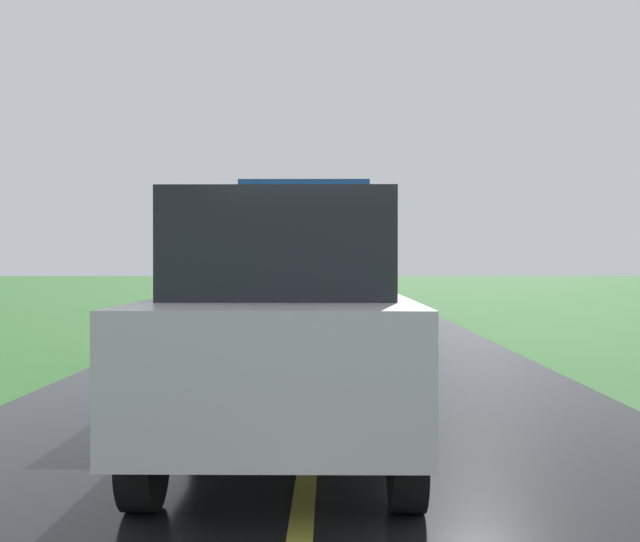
# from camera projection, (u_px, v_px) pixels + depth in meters

# --- Properties ---
(banana_truck_near) EXTENTS (2.38, 5.82, 2.80)m
(banana_truck_near) POSITION_uv_depth(u_px,v_px,m) (304.00, 268.00, 12.64)
(banana_truck_near) COLOR #2D2D30
(banana_truck_near) RESTS_ON road_surface
(banana_truck_far) EXTENTS (2.38, 5.81, 2.80)m
(banana_truck_far) POSITION_uv_depth(u_px,v_px,m) (329.00, 266.00, 22.64)
(banana_truck_far) COLOR #2D2D30
(banana_truck_far) RESTS_ON road_surface
(following_car) EXTENTS (1.74, 4.10, 1.92)m
(following_car) POSITION_uv_depth(u_px,v_px,m) (286.00, 326.00, 5.90)
(following_car) COLOR #B7BABF
(following_car) RESTS_ON road_surface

